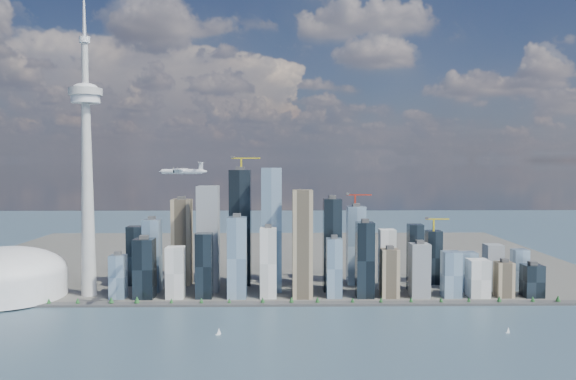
{
  "coord_description": "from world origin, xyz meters",
  "views": [
    {
      "loc": [
        32.72,
        -660.92,
        237.53
      ],
      "look_at": [
        45.99,
        260.0,
        189.26
      ],
      "focal_mm": 35.0,
      "sensor_mm": 36.0,
      "label": 1
    }
  ],
  "objects_px": {
    "needle_tower": "(87,162)",
    "airplane": "(183,171)",
    "dome_stadium": "(5,276)",
    "sailboat_west": "(219,332)",
    "sailboat_east": "(508,331)"
  },
  "relations": [
    {
      "from": "needle_tower",
      "to": "airplane",
      "type": "height_order",
      "value": "needle_tower"
    },
    {
      "from": "sailboat_west",
      "to": "dome_stadium",
      "type": "bearing_deg",
      "value": 139.52
    },
    {
      "from": "sailboat_west",
      "to": "sailboat_east",
      "type": "xyz_separation_m",
      "value": [
        398.4,
        2.33,
        -0.54
      ]
    },
    {
      "from": "airplane",
      "to": "sailboat_east",
      "type": "distance_m",
      "value": 511.06
    },
    {
      "from": "airplane",
      "to": "sailboat_west",
      "type": "xyz_separation_m",
      "value": [
        58.31,
        -67.67,
        -219.29
      ]
    },
    {
      "from": "dome_stadium",
      "to": "sailboat_west",
      "type": "relative_size",
      "value": 18.93
    },
    {
      "from": "sailboat_west",
      "to": "sailboat_east",
      "type": "bearing_deg",
      "value": -12.18
    },
    {
      "from": "airplane",
      "to": "needle_tower",
      "type": "bearing_deg",
      "value": 144.4
    },
    {
      "from": "dome_stadium",
      "to": "sailboat_east",
      "type": "xyz_separation_m",
      "value": [
        787.2,
        -204.09,
        -36.59
      ]
    },
    {
      "from": "dome_stadium",
      "to": "needle_tower",
      "type": "bearing_deg",
      "value": 4.09
    },
    {
      "from": "needle_tower",
      "to": "sailboat_west",
      "type": "relative_size",
      "value": 52.1
    },
    {
      "from": "dome_stadium",
      "to": "airplane",
      "type": "relative_size",
      "value": 2.79
    },
    {
      "from": "needle_tower",
      "to": "sailboat_east",
      "type": "bearing_deg",
      "value": -18.3
    },
    {
      "from": "sailboat_east",
      "to": "needle_tower",
      "type": "bearing_deg",
      "value": 148.97
    },
    {
      "from": "dome_stadium",
      "to": "airplane",
      "type": "height_order",
      "value": "airplane"
    }
  ]
}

